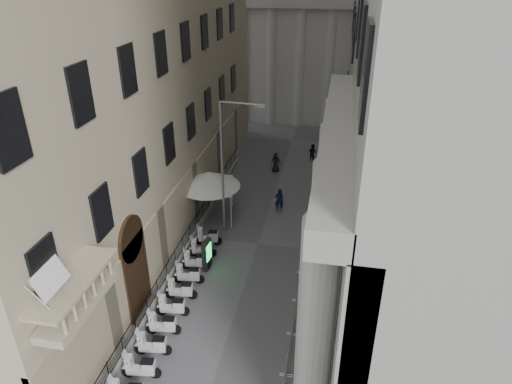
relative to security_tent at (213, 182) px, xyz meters
The scene contains 21 objects.
iron_fence 4.80m from the security_tent, 100.60° to the right, with size 0.30×28.00×1.40m, color black, non-canonical shape.
blue_awning 9.31m from the security_tent, 28.79° to the left, with size 1.60×3.00×3.00m, color navy, non-canonical shape.
scooter_3 14.12m from the security_tent, 87.93° to the right, with size 0.56×1.40×1.50m, color silver, non-canonical shape.
scooter_4 12.83m from the security_tent, 87.71° to the right, with size 0.56×1.40×1.50m, color silver, non-canonical shape.
scooter_5 11.55m from the security_tent, 87.44° to the right, with size 0.56×1.40×1.50m, color silver, non-canonical shape.
scooter_6 10.27m from the security_tent, 87.10° to the right, with size 0.56×1.40×1.50m, color silver, non-canonical shape.
scooter_7 9.01m from the security_tent, 86.65° to the right, with size 0.56×1.40×1.50m, color silver, non-canonical shape.
scooter_8 7.77m from the security_tent, 86.03° to the right, with size 0.56×1.40×1.50m, color silver, non-canonical shape.
scooter_9 6.56m from the security_tent, 85.13° to the right, with size 0.56×1.40×1.50m, color silver, non-canonical shape.
scooter_10 5.41m from the security_tent, 83.72° to the right, with size 0.56×1.40×1.50m, color silver, non-canonical shape.
scooter_11 4.36m from the security_tent, 81.16° to the right, with size 0.56×1.40×1.50m, color silver, non-canonical shape.
barrier_2 13.48m from the security_tent, 59.36° to the right, with size 0.60×2.40×1.10m, color #B5B8BE, non-canonical shape.
barrier_3 11.46m from the security_tent, 52.75° to the right, with size 0.60×2.40×1.10m, color #B5B8BE, non-canonical shape.
barrier_4 9.66m from the security_tent, 43.30° to the right, with size 0.60×2.40×1.10m, color #B5B8BE, non-canonical shape.
barrier_5 8.25m from the security_tent, 29.66° to the right, with size 0.60×2.40×1.10m, color #B5B8BE, non-canonical shape.
security_tent is the anchor object (origin of this frame).
street_lamp 3.10m from the security_tent, 42.27° to the right, with size 2.90×0.49×8.93m.
info_kiosk 6.05m from the security_tent, 78.84° to the right, with size 0.39×0.92×1.89m.
pedestrian_a 5.16m from the security_tent, 24.62° to the left, with size 0.65×0.43×1.78m, color black.
pedestrian_b 13.32m from the security_tent, 63.04° to the left, with size 0.77×0.60×1.57m, color black.
pedestrian_c 9.45m from the security_tent, 70.62° to the left, with size 0.85×0.55×1.73m, color black.
Camera 1 is at (4.41, -5.00, 16.45)m, focal length 32.00 mm.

